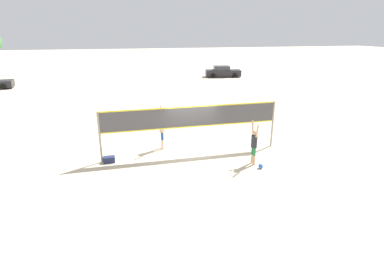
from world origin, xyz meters
name	(u,v)px	position (x,y,z in m)	size (l,w,h in m)	color
ground_plane	(192,153)	(0.00, 0.00, 0.00)	(200.00, 200.00, 0.00)	beige
volleyball_net	(192,119)	(0.00, 0.00, 1.81)	(8.96, 0.10, 2.49)	gray
player_spiker	(254,142)	(2.48, -1.91, 1.08)	(0.28, 0.69, 2.06)	tan
player_blocker	(162,127)	(-1.36, 1.03, 1.22)	(0.28, 0.73, 2.30)	beige
volleyball	(261,166)	(2.62, -2.46, 0.11)	(0.22, 0.22, 0.22)	blue
gear_bag	(109,159)	(-4.09, -0.10, 0.14)	(0.53, 0.34, 0.29)	navy
parked_car_mid	(223,72)	(10.60, 25.32, 0.67)	(4.98, 2.66, 1.49)	#232328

